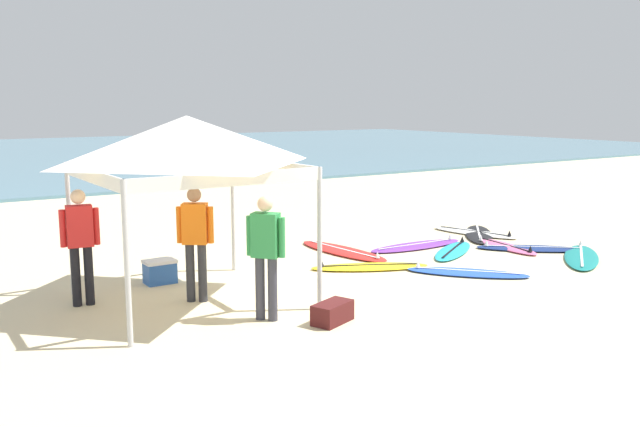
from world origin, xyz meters
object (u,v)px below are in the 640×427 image
gear_bag_near_tent (332,313)px  person_green (266,249)px  surfboard_red (343,251)px  surfboard_blue (467,272)px  surfboard_pink (505,246)px  canopy_tent (187,141)px  surfboard_teal (581,257)px  surfboard_white (475,233)px  surfboard_cyan (453,251)px  person_orange (195,236)px  surfboard_yellow (369,267)px  surfboard_black (479,234)px  cooler_box (160,271)px  surfboard_navy (532,248)px  person_red (80,239)px  surfboard_purple (417,246)px

gear_bag_near_tent → person_green: bearing=138.9°
gear_bag_near_tent → surfboard_red: bearing=52.8°
surfboard_blue → surfboard_pink: bearing=26.9°
canopy_tent → surfboard_teal: size_ratio=1.31×
surfboard_white → surfboard_cyan: 2.08m
surfboard_red → surfboard_blue: bearing=-72.9°
surfboard_cyan → person_orange: person_orange is taller
surfboard_teal → surfboard_blue: bearing=172.7°
canopy_tent → surfboard_yellow: (3.44, 0.14, -2.35)m
surfboard_black → cooler_box: size_ratio=3.91×
surfboard_black → surfboard_pink: same height
surfboard_yellow → surfboard_teal: same height
gear_bag_near_tent → surfboard_navy: bearing=14.7°
surfboard_teal → person_red: size_ratio=1.28×
surfboard_navy → person_green: size_ratio=1.21×
surfboard_red → surfboard_navy: bearing=-29.7°
surfboard_white → surfboard_purple: bearing=-170.6°
surfboard_teal → surfboard_cyan: bearing=133.5°
person_green → surfboard_teal: bearing=-0.6°
person_orange → gear_bag_near_tent: (1.12, -1.93, -0.85)m
surfboard_white → surfboard_pink: bearing=-112.2°
canopy_tent → surfboard_pink: bearing=0.1°
surfboard_blue → surfboard_yellow: bearing=132.7°
person_red → person_green: (1.91, -2.07, 0.00)m
surfboard_teal → person_green: bearing=179.4°
surfboard_red → person_orange: 4.14m
surfboard_yellow → surfboard_pink: bearing=-2.1°
surfboard_white → person_green: (-6.88, -2.77, 0.95)m
surfboard_cyan → person_red: 7.11m
person_green → surfboard_black: bearing=20.8°
canopy_tent → surfboard_cyan: (5.63, 0.28, -2.35)m
surfboard_blue → surfboard_red: size_ratio=0.78×
gear_bag_near_tent → surfboard_teal: bearing=4.9°
canopy_tent → person_green: (0.51, -1.38, -1.40)m
surfboard_blue → surfboard_yellow: size_ratio=0.90×
surfboard_navy → person_red: person_red is taller
surfboard_navy → surfboard_white: size_ratio=0.97×
surfboard_blue → gear_bag_near_tent: size_ratio=3.21×
surfboard_yellow → surfboard_red: same height
surfboard_purple → person_orange: (-5.29, -1.09, 0.95)m
surfboard_blue → surfboard_white: size_ratio=0.91×
surfboard_yellow → gear_bag_near_tent: bearing=-136.7°
surfboard_navy → person_red: size_ratio=1.21×
surfboard_red → person_red: person_red is taller
person_orange → gear_bag_near_tent: 2.39m
surfboard_purple → surfboard_cyan: bearing=-70.1°
surfboard_black → surfboard_navy: 1.65m
surfboard_yellow → surfboard_pink: size_ratio=1.14×
surfboard_white → surfboard_teal: same height
surfboard_purple → surfboard_cyan: same height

